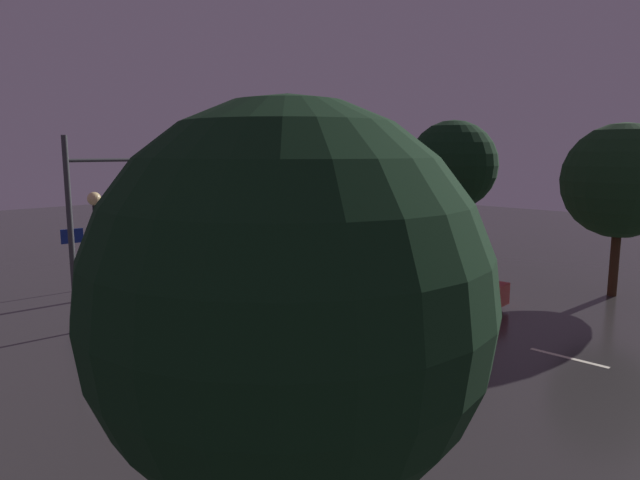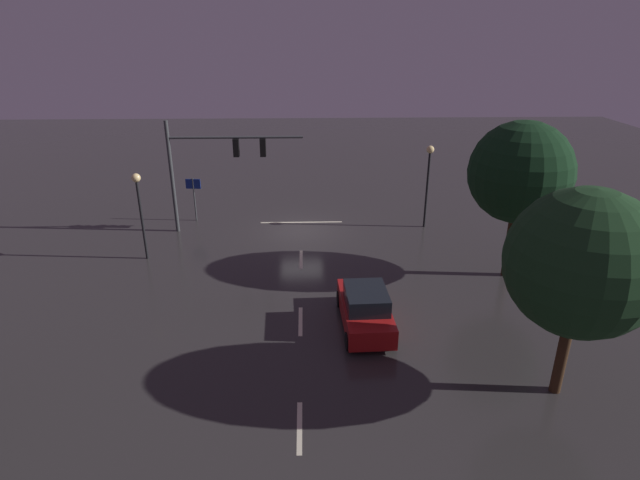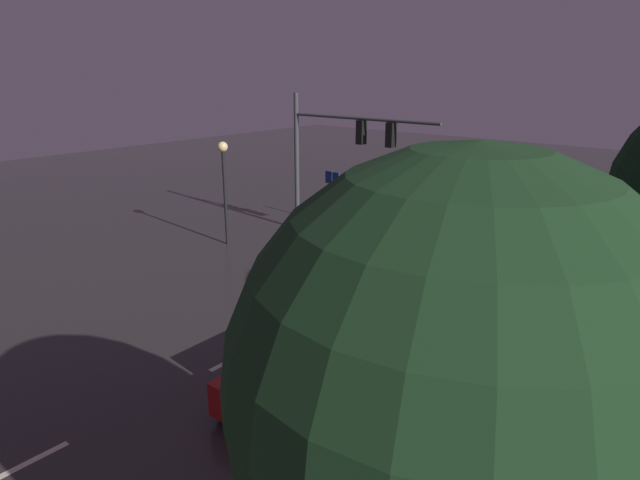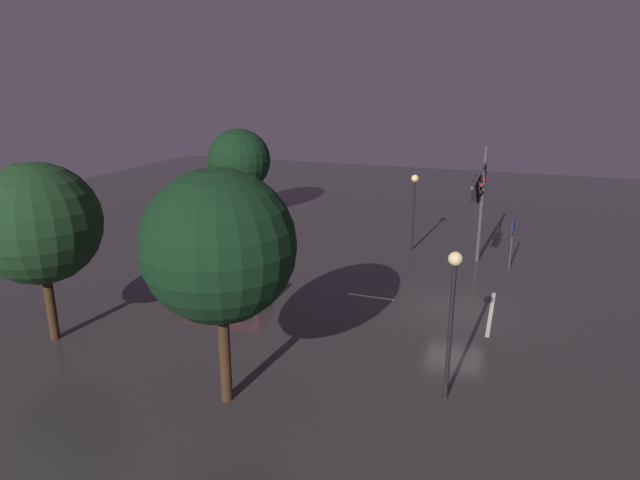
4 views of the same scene
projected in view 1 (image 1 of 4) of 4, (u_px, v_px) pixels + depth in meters
ground_plane at (229, 274)px, 27.16m from camera, size 80.00×80.00×0.00m
traffic_signal_assembly at (127, 189)px, 23.21m from camera, size 7.55×0.47×6.45m
lane_dash_far at (285, 288)px, 24.41m from camera, size 0.16×2.20×0.01m
lane_dash_mid at (398, 316)px, 20.29m from camera, size 0.16×2.20×0.01m
lane_dash_near at (568, 358)px, 16.17m from camera, size 0.16×2.20×0.01m
stop_bar at (212, 270)px, 28.14m from camera, size 5.00×0.16×0.01m
car_approaching at (447, 284)px, 21.72m from camera, size 2.04×4.43×1.70m
street_lamp_left_kerb at (327, 194)px, 32.18m from camera, size 0.44×0.44×4.92m
street_lamp_right_kerb at (96, 232)px, 18.49m from camera, size 0.44×0.44×4.55m
route_sign at (73, 246)px, 23.58m from camera, size 0.90×0.13×2.70m
tree_left_near at (621, 181)px, 22.42m from camera, size 4.57×4.57×6.98m
tree_right_near at (289, 303)px, 6.28m from camera, size 4.52×4.52×6.46m
tree_left_far at (452, 166)px, 29.22m from camera, size 4.62×4.62×7.43m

